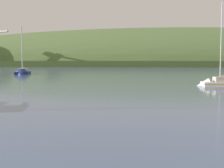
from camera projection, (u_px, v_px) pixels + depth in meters
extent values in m
cube|color=#3C4E24|center=(131.00, 63.00, 188.08)|extent=(547.40, 87.93, 3.27)
ellipsoid|color=#56703D|center=(164.00, 65.00, 209.04)|extent=(439.25, 101.94, 52.58)
cube|color=navy|center=(23.00, 74.00, 79.78)|extent=(5.08, 8.67, 1.47)
cone|color=navy|center=(21.00, 75.00, 75.79)|extent=(3.59, 2.70, 3.21)
cube|color=navy|center=(23.00, 73.00, 79.75)|extent=(5.11, 8.68, 0.15)
cube|color=#BCB299|center=(23.00, 70.00, 79.49)|extent=(3.04, 4.08, 0.83)
cylinder|color=silver|center=(22.00, 49.00, 78.24)|extent=(0.23, 0.23, 11.95)
cylinder|color=silver|center=(23.00, 68.00, 80.74)|extent=(1.14, 4.20, 0.19)
cone|color=white|center=(202.00, 86.00, 42.90)|extent=(1.83, 2.27, 2.16)
cylinder|color=silver|center=(221.00, 42.00, 42.41)|extent=(0.16, 0.16, 11.41)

